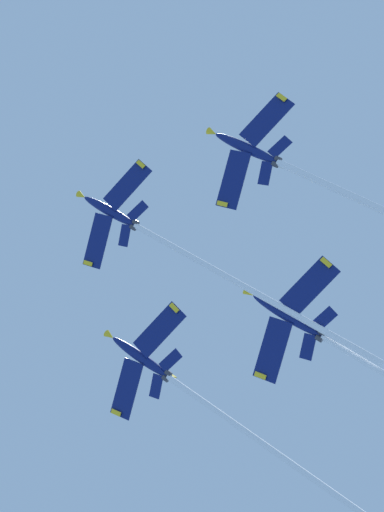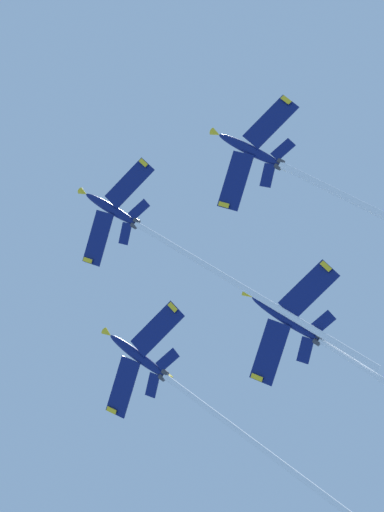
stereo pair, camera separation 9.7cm
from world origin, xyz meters
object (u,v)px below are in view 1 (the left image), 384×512
Objects in this scene: jet_lead at (168,244)px; jet_left_wing at (319,181)px; jet_right_wing at (187,390)px; jet_slot at (351,353)px.

jet_left_wing is at bearing -142.80° from jet_lead.
jet_right_wing is 24.97m from jet_slot.
jet_lead is 33.33m from jet_slot.
jet_slot is (19.14, -14.87, -7.12)m from jet_left_wing.
jet_left_wing reaches higher than jet_slot.
jet_left_wing is 36.62m from jet_right_wing.
jet_right_wing is 0.91× the size of jet_slot.
jet_left_wing is 25.26m from jet_slot.
jet_lead is 25.70m from jet_left_wing.
jet_right_wing is at bearing 1.42° from jet_left_wing.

